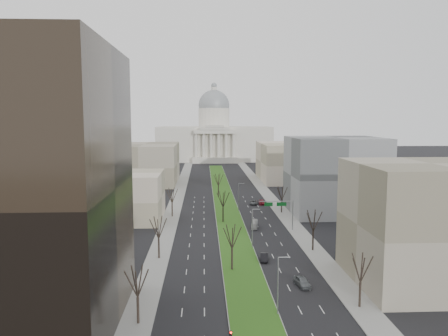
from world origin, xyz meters
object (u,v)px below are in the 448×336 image
object	(u,v)px
car_red	(262,202)
car_grey_far	(254,202)
car_black	(264,257)
box_van	(255,224)
car_grey_near	(302,282)

from	to	relation	value
car_red	car_grey_far	bearing A→B (deg)	-180.00
car_black	car_red	distance (m)	60.80
car_black	car_grey_far	bearing A→B (deg)	94.29
box_van	car_black	bearing A→B (deg)	-84.10
car_grey_near	car_black	size ratio (longest dim) A/B	1.07
car_red	car_grey_far	xyz separation A→B (m)	(-2.85, 0.15, 0.01)
car_grey_near	car_grey_far	size ratio (longest dim) A/B	0.96
car_black	car_red	xyz separation A→B (m)	(7.50, 60.34, -0.06)
car_grey_near	car_red	world-z (taller)	car_grey_near
car_red	box_van	bearing A→B (deg)	-98.00
car_red	car_grey_far	size ratio (longest dim) A/B	0.94
car_red	box_van	size ratio (longest dim) A/B	0.74
car_grey_near	car_grey_far	world-z (taller)	car_grey_near
car_grey_near	car_red	size ratio (longest dim) A/B	1.02
car_grey_near	car_red	xyz separation A→B (m)	(2.63, 74.72, -0.14)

